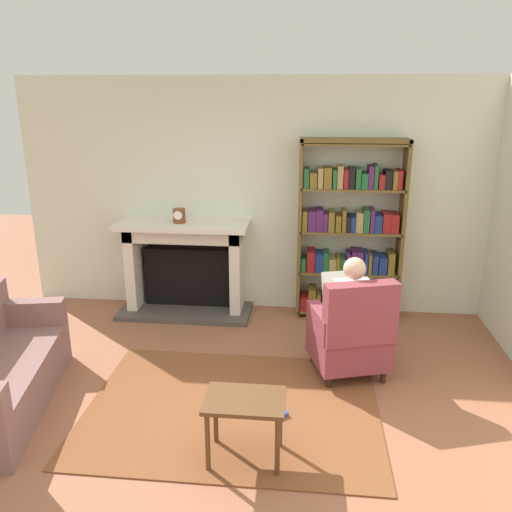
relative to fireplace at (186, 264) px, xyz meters
name	(u,v)px	position (x,y,z in m)	size (l,w,h in m)	color
ground	(227,430)	(0.85, -2.30, -0.58)	(14.00, 14.00, 0.00)	#975B40
back_wall	(259,197)	(0.85, 0.25, 0.77)	(5.60, 0.10, 2.70)	silver
area_rug	(233,407)	(0.85, -2.00, -0.58)	(2.40, 1.80, 0.01)	brown
fireplace	(186,264)	(0.00, 0.00, 0.00)	(1.54, 0.64, 1.10)	#4C4742
mantel_clock	(179,216)	(-0.03, -0.10, 0.60)	(0.14, 0.14, 0.16)	brown
bookshelf	(349,234)	(1.89, 0.03, 0.41)	(1.17, 0.32, 2.04)	brown
armchair_reading	(352,334)	(1.84, -1.36, -0.16)	(0.79, 0.78, 0.97)	#331E14
seated_reader	(348,308)	(1.81, -1.25, 0.04)	(0.47, 0.59, 1.14)	white
side_table	(245,409)	(1.03, -2.61, -0.17)	(0.56, 0.39, 0.49)	brown
scattered_books	(246,405)	(0.95, -1.98, -0.56)	(0.69, 0.35, 0.04)	#334CA5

